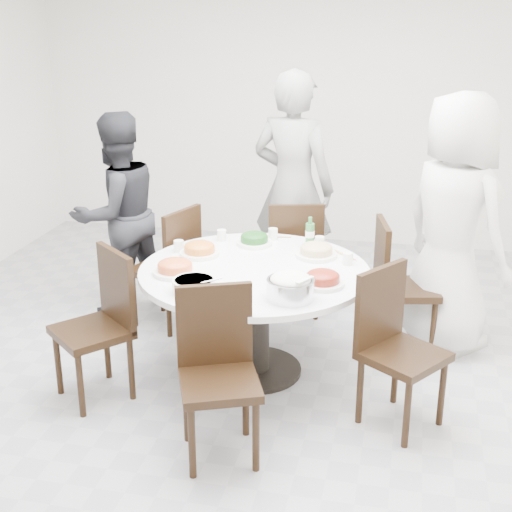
% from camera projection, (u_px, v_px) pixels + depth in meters
% --- Properties ---
extents(floor, '(6.00, 6.00, 0.01)m').
position_uv_depth(floor, '(270.00, 377.00, 4.79)').
color(floor, '#A4A4A8').
rests_on(floor, ground).
extents(wall_back, '(6.00, 0.01, 2.80)m').
position_uv_depth(wall_back, '(331.00, 105.00, 7.07)').
color(wall_back, white).
rests_on(wall_back, ground).
extents(wall_front, '(6.00, 0.01, 2.80)m').
position_uv_depth(wall_front, '(5.00, 482.00, 1.56)').
color(wall_front, white).
rests_on(wall_front, ground).
extents(dining_table, '(1.50, 1.50, 0.75)m').
position_uv_depth(dining_table, '(254.00, 321.00, 4.74)').
color(dining_table, white).
rests_on(dining_table, floor).
extents(chair_ne, '(0.50, 0.50, 0.95)m').
position_uv_depth(chair_ne, '(407.00, 286.00, 5.06)').
color(chair_ne, black).
rests_on(chair_ne, floor).
extents(chair_n, '(0.52, 0.52, 0.95)m').
position_uv_depth(chair_n, '(293.00, 256.00, 5.65)').
color(chair_n, black).
rests_on(chair_n, floor).
extents(chair_nw, '(0.54, 0.54, 0.95)m').
position_uv_depth(chair_nw, '(164.00, 266.00, 5.43)').
color(chair_nw, black).
rests_on(chair_nw, floor).
extents(chair_sw, '(0.59, 0.59, 0.95)m').
position_uv_depth(chair_sw, '(91.00, 329.00, 4.41)').
color(chair_sw, black).
rests_on(chair_sw, floor).
extents(chair_s, '(0.55, 0.55, 0.95)m').
position_uv_depth(chair_s, '(219.00, 380.00, 3.82)').
color(chair_s, black).
rests_on(chair_s, floor).
extents(chair_se, '(0.59, 0.59, 0.95)m').
position_uv_depth(chair_se, '(404.00, 352.00, 4.12)').
color(chair_se, black).
rests_on(chair_se, floor).
extents(diner_right, '(1.04, 1.05, 1.84)m').
position_uv_depth(diner_right, '(454.00, 224.00, 4.97)').
color(diner_right, silver).
rests_on(diner_right, floor).
extents(diner_middle, '(0.78, 0.61, 1.90)m').
position_uv_depth(diner_middle, '(293.00, 188.00, 5.79)').
color(diner_middle, black).
rests_on(diner_middle, floor).
extents(diner_left, '(0.95, 0.99, 1.60)m').
position_uv_depth(diner_left, '(117.00, 214.00, 5.60)').
color(diner_left, black).
rests_on(diner_left, floor).
extents(dish_greens, '(0.25, 0.25, 0.06)m').
position_uv_depth(dish_greens, '(254.00, 240.00, 5.05)').
color(dish_greens, white).
rests_on(dish_greens, dining_table).
extents(dish_pale, '(0.28, 0.28, 0.08)m').
position_uv_depth(dish_pale, '(316.00, 251.00, 4.82)').
color(dish_pale, white).
rests_on(dish_pale, dining_table).
extents(dish_orange, '(0.27, 0.27, 0.07)m').
position_uv_depth(dish_orange, '(200.00, 250.00, 4.85)').
color(dish_orange, white).
rests_on(dish_orange, dining_table).
extents(dish_redbrown, '(0.26, 0.26, 0.07)m').
position_uv_depth(dish_redbrown, '(323.00, 280.00, 4.34)').
color(dish_redbrown, white).
rests_on(dish_redbrown, dining_table).
extents(dish_tofu, '(0.28, 0.28, 0.07)m').
position_uv_depth(dish_tofu, '(175.00, 268.00, 4.52)').
color(dish_tofu, white).
rests_on(dish_tofu, dining_table).
extents(rice_bowl, '(0.28, 0.28, 0.12)m').
position_uv_depth(rice_bowl, '(290.00, 289.00, 4.14)').
color(rice_bowl, silver).
rests_on(rice_bowl, dining_table).
extents(soup_bowl, '(0.26, 0.26, 0.08)m').
position_uv_depth(soup_bowl, '(194.00, 286.00, 4.24)').
color(soup_bowl, white).
rests_on(soup_bowl, dining_table).
extents(beverage_bottle, '(0.06, 0.06, 0.22)m').
position_uv_depth(beverage_bottle, '(310.00, 232.00, 4.99)').
color(beverage_bottle, '#2A6A30').
rests_on(beverage_bottle, dining_table).
extents(tea_cups, '(0.07, 0.07, 0.08)m').
position_uv_depth(tea_cups, '(274.00, 234.00, 5.16)').
color(tea_cups, white).
rests_on(tea_cups, dining_table).
extents(chopsticks, '(0.24, 0.04, 0.01)m').
position_uv_depth(chopsticks, '(275.00, 237.00, 5.20)').
color(chopsticks, tan).
rests_on(chopsticks, dining_table).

